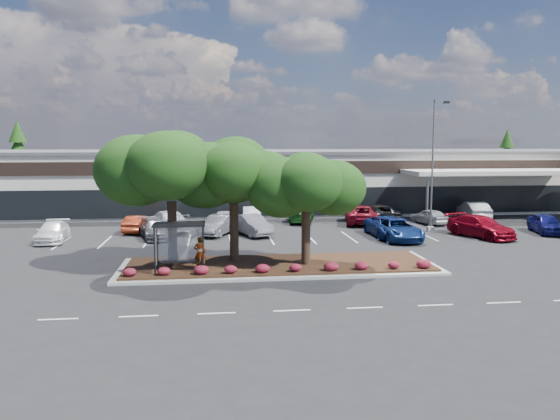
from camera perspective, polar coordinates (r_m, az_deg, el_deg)
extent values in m
plane|color=black|center=(27.87, 5.00, -7.78)|extent=(160.00, 160.00, 0.00)
cube|color=silver|center=(60.75, -1.59, 3.18)|extent=(80.00, 20.00, 6.00)
cube|color=#4C4C4E|center=(60.62, -1.60, 6.11)|extent=(80.40, 20.40, 0.30)
cube|color=black|center=(50.67, -0.54, 4.45)|extent=(80.00, 0.25, 1.20)
cube|color=black|center=(50.91, -0.53, 0.85)|extent=(60.00, 0.18, 2.60)
cube|color=#B81E0D|center=(50.28, -7.36, 4.37)|extent=(6.00, 0.12, 1.00)
cube|color=silver|center=(54.34, 21.28, 3.72)|extent=(16.00, 5.00, 0.40)
cylinder|color=slate|center=(49.74, 15.12, 1.03)|extent=(0.24, 0.24, 4.20)
cube|color=#A8A8A3|center=(31.37, -0.11, -5.92)|extent=(18.00, 6.00, 0.15)
cube|color=#422519|center=(31.34, -0.11, -5.70)|extent=(17.20, 5.20, 0.12)
cube|color=silver|center=(24.31, -22.18, -10.51)|extent=(1.60, 0.12, 0.01)
cube|color=silver|center=(23.67, -14.55, -10.68)|extent=(1.60, 0.12, 0.01)
cube|color=silver|center=(23.46, -6.65, -10.66)|extent=(1.60, 0.12, 0.01)
cube|color=silver|center=(23.68, 1.25, -10.45)|extent=(1.60, 0.12, 0.01)
cube|color=silver|center=(24.32, 8.85, -10.05)|extent=(1.60, 0.12, 0.01)
cube|color=silver|center=(25.36, 15.92, -9.53)|extent=(1.60, 0.12, 0.01)
cube|color=silver|center=(26.73, 22.34, -8.93)|extent=(1.60, 0.12, 0.01)
cube|color=silver|center=(41.92, -21.88, -3.22)|extent=(0.12, 5.00, 0.01)
cube|color=silver|center=(41.24, -17.84, -3.21)|extent=(0.12, 5.00, 0.01)
cube|color=silver|center=(40.78, -13.70, -3.19)|extent=(0.12, 5.00, 0.01)
cube|color=silver|center=(40.53, -9.47, -3.14)|extent=(0.12, 5.00, 0.01)
cube|color=silver|center=(40.50, -5.22, -3.08)|extent=(0.12, 5.00, 0.01)
cube|color=silver|center=(40.69, -0.99, -3.01)|extent=(0.12, 5.00, 0.01)
cube|color=silver|center=(41.10, 3.18, -2.91)|extent=(0.12, 5.00, 0.01)
cube|color=silver|center=(41.73, 7.24, -2.81)|extent=(0.12, 5.00, 0.01)
cube|color=silver|center=(42.55, 11.16, -2.69)|extent=(0.12, 5.00, 0.01)
cube|color=silver|center=(43.57, 14.92, -2.57)|extent=(0.12, 5.00, 0.01)
cube|color=silver|center=(44.77, 18.49, -2.45)|extent=(0.12, 5.00, 0.01)
cube|color=silver|center=(46.13, 21.86, -2.32)|extent=(0.12, 5.00, 0.01)
cylinder|color=black|center=(30.49, -12.71, -3.73)|extent=(0.08, 0.08, 2.50)
cylinder|color=black|center=(30.33, -8.00, -3.67)|extent=(0.08, 0.08, 2.50)
cylinder|color=black|center=(29.22, -12.96, -4.20)|extent=(0.08, 0.08, 2.50)
cylinder|color=black|center=(29.06, -8.04, -4.15)|extent=(0.08, 0.08, 2.50)
cube|color=black|center=(29.53, -10.49, -1.48)|extent=(2.75, 1.55, 0.10)
cube|color=silver|center=(30.36, -10.36, -3.47)|extent=(2.30, 0.03, 2.00)
cube|color=black|center=(30.15, -10.37, -5.34)|extent=(2.00, 0.35, 0.06)
cone|color=#18350D|center=(76.38, -25.62, 4.80)|extent=(4.40, 4.40, 10.00)
cone|color=#18350D|center=(80.78, 22.55, 4.68)|extent=(3.96, 3.96, 9.00)
imported|color=#594C47|center=(30.12, -8.36, -4.45)|extent=(0.67, 0.45, 1.78)
cube|color=#A8A8A3|center=(45.50, 15.43, -1.94)|extent=(0.50, 0.50, 0.40)
cylinder|color=slate|center=(45.00, 15.65, 4.66)|extent=(0.14, 0.14, 10.07)
cube|color=slate|center=(45.29, 16.37, 10.84)|extent=(0.92, 0.30, 0.14)
cube|color=black|center=(45.52, 16.93, 10.71)|extent=(0.47, 0.34, 0.18)
imported|color=white|center=(42.77, -22.66, -2.12)|extent=(2.37, 4.95, 1.39)
imported|color=#505157|center=(41.76, -12.88, -1.95)|extent=(3.11, 5.18, 1.41)
imported|color=slate|center=(42.57, -6.44, -1.58)|extent=(3.35, 4.83, 1.51)
imported|color=slate|center=(42.23, -2.99, -1.58)|extent=(3.34, 5.02, 1.56)
imported|color=#0B1C55|center=(42.24, 11.21, -1.73)|extent=(2.60, 5.49, 1.52)
imported|color=navy|center=(41.06, 12.19, -1.98)|extent=(2.66, 5.63, 1.56)
imported|color=maroon|center=(43.89, 20.25, -1.64)|extent=(4.14, 6.03, 1.62)
imported|color=navy|center=(47.81, 26.03, -1.29)|extent=(2.80, 4.78, 1.53)
imported|color=maroon|center=(45.04, -14.71, -1.40)|extent=(1.97, 4.23, 1.34)
imported|color=silver|center=(44.94, -11.69, -1.11)|extent=(4.14, 6.26, 1.69)
imported|color=#A4A8B1|center=(45.13, -5.68, -1.05)|extent=(2.81, 5.67, 1.54)
imported|color=silver|center=(48.94, -2.95, -0.44)|extent=(1.84, 4.53, 1.46)
imported|color=#154517|center=(48.90, 2.27, -0.47)|extent=(3.11, 5.22, 1.42)
imported|color=maroon|center=(48.52, 8.50, -0.47)|extent=(3.90, 6.33, 1.64)
imported|color=black|center=(50.16, 10.07, -0.30)|extent=(3.31, 5.89, 1.56)
imported|color=silver|center=(49.73, 15.31, -0.63)|extent=(2.55, 4.22, 1.34)
imported|color=#B5B5B5|center=(53.70, 19.57, -0.06)|extent=(2.50, 5.29, 1.68)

